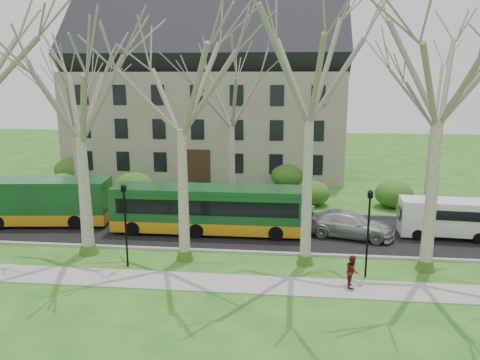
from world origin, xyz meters
name	(u,v)px	position (x,y,z in m)	size (l,w,h in m)	color
ground	(245,264)	(0.00, 0.00, 0.00)	(120.00, 120.00, 0.00)	#235F1B
sidewalk	(240,284)	(0.00, -2.50, 0.03)	(70.00, 2.00, 0.06)	gray
road	(254,230)	(0.00, 5.50, 0.03)	(80.00, 8.00, 0.06)	black
curb	(248,252)	(0.00, 1.50, 0.07)	(80.00, 0.25, 0.14)	#A5A39E
building	(209,92)	(-6.00, 24.00, 8.07)	(26.50, 12.20, 16.00)	gray
tree_row_verge	(246,130)	(0.00, 0.30, 7.00)	(49.00, 7.00, 14.00)	gray
tree_row_far	(242,127)	(-1.33, 11.00, 6.00)	(33.00, 7.00, 12.00)	gray
lamp_row	(243,223)	(0.00, -1.00, 2.57)	(36.22, 0.22, 4.30)	black
hedges	(205,184)	(-4.67, 14.00, 1.00)	(30.60, 8.60, 2.00)	#1D4E16
bus_lead	(14,201)	(-15.74, 5.04, 1.60)	(12.34, 2.57, 3.08)	#144920
bus_follow	(209,209)	(-2.72, 4.73, 1.56)	(11.96, 2.49, 2.99)	#144920
sedan	(349,224)	(5.89, 4.83, 0.83)	(2.16, 5.30, 1.54)	#ABACB0
van_a	(445,219)	(11.62, 5.31, 1.21)	(5.29, 1.92, 2.31)	silver
pedestrian_b	(352,271)	(5.18, -2.29, 0.82)	(0.74, 0.58, 1.53)	maroon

